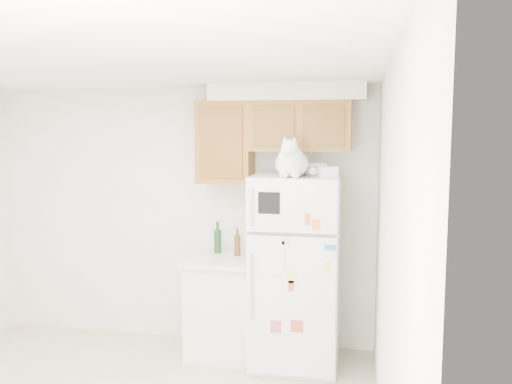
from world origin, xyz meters
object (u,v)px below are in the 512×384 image
(cat, at_px, (292,162))
(bottle_green, at_px, (218,237))
(storage_box_back, at_px, (316,169))
(base_counter, at_px, (223,305))
(storage_box_front, at_px, (328,172))
(refrigerator, at_px, (296,270))
(bottle_amber, at_px, (237,242))

(cat, distance_m, bottle_green, 1.17)
(cat, xyz_separation_m, storage_box_back, (0.17, 0.34, -0.08))
(base_counter, xyz_separation_m, storage_box_front, (0.97, -0.24, 1.28))
(refrigerator, height_order, base_counter, refrigerator)
(base_counter, bearing_deg, bottle_green, 118.60)
(bottle_amber, bearing_deg, bottle_green, 160.73)
(storage_box_front, bearing_deg, bottle_amber, 137.80)
(cat, bearing_deg, refrigerator, 86.08)
(base_counter, bearing_deg, refrigerator, -6.09)
(storage_box_front, height_order, bottle_green, storage_box_front)
(refrigerator, bearing_deg, storage_box_back, 37.18)
(storage_box_back, distance_m, bottle_amber, 1.01)
(cat, relative_size, storage_box_front, 3.28)
(base_counter, relative_size, cat, 1.87)
(bottle_green, bearing_deg, storage_box_front, -20.93)
(bottle_amber, bearing_deg, storage_box_front, -21.33)
(refrigerator, distance_m, storage_box_front, 0.95)
(cat, height_order, storage_box_back, cat)
(base_counter, height_order, storage_box_front, storage_box_front)
(base_counter, bearing_deg, cat, -23.93)
(bottle_green, bearing_deg, storage_box_back, -7.51)
(bottle_amber, bearing_deg, refrigerator, -16.35)
(refrigerator, xyz_separation_m, bottle_amber, (-0.57, 0.17, 0.20))
(base_counter, bearing_deg, bottle_amber, 38.42)
(base_counter, height_order, bottle_amber, bottle_amber)
(refrigerator, distance_m, bottle_green, 0.85)
(storage_box_back, relative_size, bottle_green, 0.59)
(base_counter, distance_m, bottle_amber, 0.61)
(refrigerator, xyz_separation_m, storage_box_front, (0.28, -0.16, 0.89))
(base_counter, relative_size, storage_box_front, 6.13)
(refrigerator, relative_size, base_counter, 1.85)
(storage_box_back, xyz_separation_m, storage_box_front, (0.12, -0.28, -0.01))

